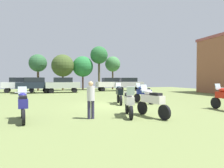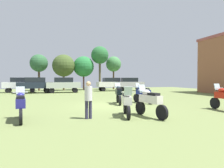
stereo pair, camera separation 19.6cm
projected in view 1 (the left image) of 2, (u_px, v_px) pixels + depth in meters
ground_plane at (112, 105)px, 12.88m from camera, size 44.00×52.00×0.02m
motorcycle_1 at (152, 101)px, 8.90m from camera, size 0.74×2.17×1.50m
motorcycle_5 at (23, 104)px, 8.01m from camera, size 0.68×2.08×1.44m
motorcycle_6 at (129, 102)px, 9.02m from camera, size 0.75×2.04×1.44m
motorcycle_7 at (119, 94)px, 13.61m from camera, size 0.72×2.18×1.51m
motorcycle_8 at (144, 93)px, 14.06m from camera, size 0.82×2.10×1.48m
car_1 at (63, 84)px, 25.08m from camera, size 4.34×1.89×2.00m
car_2 at (20, 84)px, 25.59m from camera, size 4.46×2.22×2.00m
car_3 at (111, 83)px, 28.92m from camera, size 4.38×2.00×2.00m
car_4 at (129, 83)px, 29.19m from camera, size 4.53×2.46×2.00m
car_5 at (34, 84)px, 24.15m from camera, size 4.57×2.61×2.00m
person_2 at (91, 97)px, 8.45m from camera, size 0.35×0.35×1.67m
tree_2 at (113, 64)px, 33.60m from camera, size 2.68×2.68×5.80m
tree_3 at (83, 67)px, 31.31m from camera, size 3.37×3.37×5.55m
tree_5 at (63, 66)px, 30.03m from camera, size 3.50×3.50×5.69m
tree_6 at (99, 56)px, 31.71m from camera, size 2.90×2.90×7.26m
tree_7 at (38, 63)px, 29.20m from camera, size 2.68×2.68×5.61m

